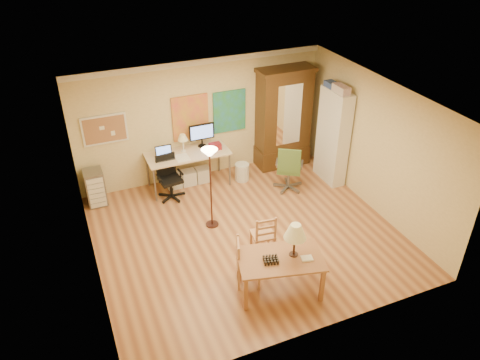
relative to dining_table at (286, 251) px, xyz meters
name	(u,v)px	position (x,y,z in m)	size (l,w,h in m)	color
floor	(246,234)	(0.01, 1.54, -0.79)	(5.50, 5.50, 0.00)	brown
crown_molding	(199,62)	(0.01, 4.00, 1.85)	(5.50, 0.08, 0.12)	white
corkboard	(105,129)	(-2.04, 4.01, 0.71)	(0.90, 0.04, 0.62)	#A6734E
art_panel_left	(190,118)	(-0.24, 4.01, 0.66)	(0.80, 0.04, 1.00)	gold
art_panel_right	(229,111)	(0.66, 4.01, 0.66)	(0.75, 0.04, 0.95)	teal
dining_table	(286,251)	(0.00, 0.00, 0.00)	(1.49, 1.10, 1.26)	brown
ladder_chair_back	(263,235)	(0.07, 0.94, -0.40)	(0.43, 0.41, 0.84)	#AA7C4D
ladder_chair_left	(247,263)	(-0.50, 0.36, -0.39)	(0.50, 0.51, 0.87)	#AA7C4D
torchiere_lamp	(210,166)	(-0.49, 2.08, 0.54)	(0.30, 0.30, 1.67)	#3E2018
computer_desk	(189,165)	(-0.43, 3.70, -0.30)	(1.78, 0.78, 1.34)	beige
office_chair_black	(170,187)	(-0.96, 3.36, -0.54)	(0.59, 0.59, 0.95)	black
office_chair_green	(288,178)	(1.49, 2.67, -0.51)	(0.67, 0.67, 1.07)	slate
drawer_cart	(95,188)	(-2.45, 3.73, -0.41)	(0.38, 0.46, 0.76)	slate
armoire	(283,124)	(1.88, 3.78, 0.23)	(1.28, 0.61, 2.35)	#3D2710
bookshelf	(333,137)	(2.55, 2.72, 0.26)	(0.32, 0.84, 2.11)	white
wastebin	(242,172)	(0.71, 3.42, -0.59)	(0.32, 0.32, 0.40)	silver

